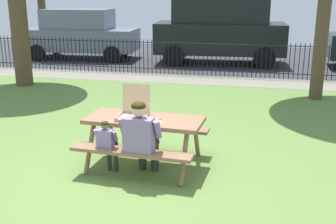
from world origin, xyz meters
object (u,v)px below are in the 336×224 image
object	(u,v)px
adult_at_table	(141,136)
parked_car_far_left	(81,33)
pizza_box_open	(134,112)
parked_car_left	(220,28)
pizza_slice_on_table	(156,121)
picnic_table_foreground	(144,129)
child_at_table	(107,142)

from	to	relation	value
adult_at_table	parked_car_far_left	world-z (taller)	parked_car_far_left
pizza_box_open	parked_car_left	world-z (taller)	parked_car_left
pizza_box_open	parked_car_far_left	size ratio (longest dim) A/B	0.11
pizza_slice_on_table	adult_at_table	distance (m)	0.42
pizza_slice_on_table	parked_car_left	size ratio (longest dim) A/B	0.06
adult_at_table	picnic_table_foreground	bearing A→B (deg)	100.27
pizza_slice_on_table	picnic_table_foreground	bearing A→B (deg)	150.23
pizza_box_open	adult_at_table	bearing A→B (deg)	-62.91
picnic_table_foreground	child_at_table	distance (m)	0.66
parked_car_far_left	picnic_table_foreground	bearing A→B (deg)	-61.65
parked_car_left	adult_at_table	bearing A→B (deg)	-90.80
adult_at_table	parked_car_left	xyz separation A→B (m)	(0.14, 10.30, 0.65)
parked_car_far_left	parked_car_left	xyz separation A→B (m)	(5.52, 0.00, 0.30)
picnic_table_foreground	adult_at_table	size ratio (longest dim) A/B	1.59
pizza_slice_on_table	parked_car_left	xyz separation A→B (m)	(0.02, 9.92, 0.53)
adult_at_table	child_at_table	size ratio (longest dim) A/B	1.37
pizza_box_open	parked_car_left	xyz separation A→B (m)	(0.41, 9.79, 0.44)
adult_at_table	parked_car_far_left	size ratio (longest dim) A/B	0.27
pizza_slice_on_table	child_at_table	size ratio (longest dim) A/B	0.33
pizza_box_open	parked_car_far_left	xyz separation A→B (m)	(-5.11, 9.79, 0.14)
pizza_slice_on_table	parked_car_far_left	distance (m)	11.34
adult_at_table	parked_car_left	size ratio (longest dim) A/B	0.25
parked_car_far_left	parked_car_left	size ratio (longest dim) A/B	0.93
child_at_table	parked_car_left	distance (m)	10.35
picnic_table_foreground	parked_car_far_left	xyz separation A→B (m)	(-5.28, 9.79, 0.41)
parked_car_far_left	pizza_box_open	bearing A→B (deg)	-62.41
picnic_table_foreground	pizza_box_open	distance (m)	0.32
parked_car_left	parked_car_far_left	bearing A→B (deg)	-179.98
adult_at_table	child_at_table	bearing A→B (deg)	179.14
pizza_box_open	adult_at_table	size ratio (longest dim) A/B	0.41
parked_car_far_left	adult_at_table	bearing A→B (deg)	-62.44
child_at_table	adult_at_table	bearing A→B (deg)	-0.86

